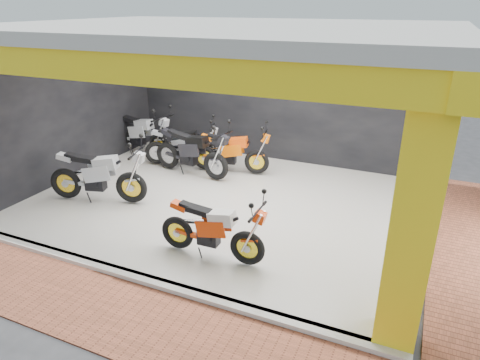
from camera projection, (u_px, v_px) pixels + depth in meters
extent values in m
plane|color=#2D2D30|center=(176.00, 250.00, 7.58)|extent=(80.00, 80.00, 0.00)
cube|color=white|center=(225.00, 203.00, 9.25)|extent=(8.00, 6.00, 0.10)
cube|color=beige|center=(222.00, 29.00, 7.89)|extent=(8.40, 6.40, 0.20)
cube|color=black|center=(276.00, 98.00, 11.21)|extent=(8.20, 0.20, 3.50)
cube|color=black|center=(69.00, 108.00, 10.14)|extent=(0.20, 6.20, 3.50)
cube|color=yellow|center=(414.00, 222.00, 4.87)|extent=(0.50, 0.50, 3.50)
cube|color=yellow|center=(120.00, 67.00, 5.47)|extent=(8.40, 0.30, 0.40)
cube|color=yellow|center=(459.00, 56.00, 6.50)|extent=(0.30, 6.40, 0.40)
cube|color=white|center=(141.00, 279.00, 6.70)|extent=(8.00, 0.20, 0.10)
cube|color=brown|center=(108.00, 311.00, 6.06)|extent=(9.00, 1.40, 0.03)
cube|color=brown|center=(472.00, 253.00, 7.46)|extent=(1.40, 7.00, 0.03)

